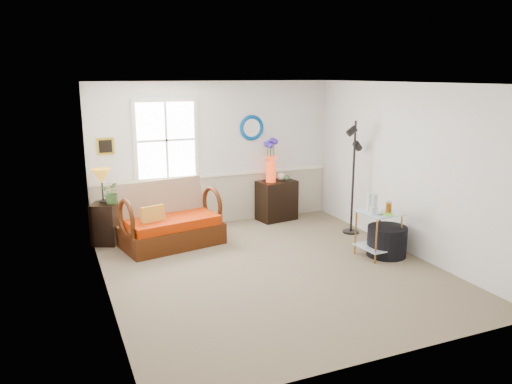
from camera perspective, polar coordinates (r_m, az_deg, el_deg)
name	(u,v)px	position (r m, az deg, el deg)	size (l,w,h in m)	color
floor	(272,269)	(7.20, 1.85, -8.83)	(4.50, 5.00, 0.01)	#7A6B4E
ceiling	(274,83)	(6.67, 2.02, 12.33)	(4.50, 5.00, 0.01)	white
walls	(273,180)	(6.82, 1.93, 1.34)	(4.51, 5.01, 2.60)	silver
wainscot	(217,200)	(9.26, -4.51, -0.87)	(4.46, 0.02, 0.90)	#B8AC93
chair_rail	(216,175)	(9.15, -4.55, 1.97)	(4.46, 0.04, 0.06)	white
window	(166,140)	(8.81, -10.23, 5.84)	(1.14, 0.06, 1.44)	white
picture	(105,146)	(8.66, -16.84, 5.03)	(0.28, 0.03, 0.28)	gold
mirror	(251,128)	(9.27, -0.52, 7.36)	(0.47, 0.47, 0.07)	#0059B1
loveseat	(171,215)	(8.15, -9.68, -2.59)	(1.55, 0.88, 1.02)	#492005
throw_pillow	(153,218)	(7.96, -11.66, -2.93)	(0.38, 0.10, 0.38)	#D16909
lamp_stand	(105,224)	(8.49, -16.86, -3.50)	(0.38, 0.38, 0.68)	black
table_lamp	(102,186)	(8.38, -17.18, 0.66)	(0.31, 0.31, 0.57)	#BC7B1A
potted_plant	(112,195)	(8.32, -16.08, -0.31)	(0.34, 0.38, 0.29)	#375E2D
cabinet	(277,200)	(9.48, 2.36, -0.96)	(0.70, 0.45, 0.75)	black
flower_vase	(271,161)	(9.25, 1.72, 3.60)	(0.23, 0.23, 0.80)	red
side_table	(378,234)	(7.80, 13.76, -4.71)	(0.56, 0.56, 0.70)	#B5782D
tabletop_items	(380,203)	(7.66, 14.03, -1.28)	(0.44, 0.44, 0.27)	silver
floor_lamp	(353,178)	(8.70, 11.04, 1.57)	(0.28, 0.28, 1.96)	black
ottoman	(387,241)	(7.90, 14.72, -5.45)	(0.60, 0.60, 0.46)	black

